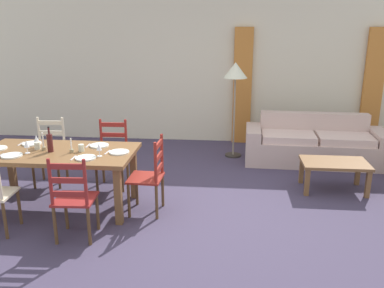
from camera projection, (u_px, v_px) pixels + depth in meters
ground_plane at (180, 211)px, 5.07m from camera, size 9.60×9.60×0.02m
wall_far at (201, 72)px, 7.83m from camera, size 9.60×0.16×2.70m
curtain_panel_left at (242, 87)px, 7.70m from camera, size 0.35×0.08×2.20m
curtain_panel_right at (373, 89)px, 7.48m from camera, size 0.35×0.08×2.20m
dining_table at (58, 158)px, 4.99m from camera, size 1.90×0.96×0.75m
dining_chair_near_right at (73, 199)px, 4.27m from camera, size 0.44×0.42×0.96m
dining_chair_far_left at (50, 152)px, 5.83m from camera, size 0.45×0.43×0.96m
dining_chair_far_right at (112, 154)px, 5.72m from camera, size 0.43×0.41×0.96m
dining_chair_head_east at (150, 176)px, 4.91m from camera, size 0.42×0.43×0.96m
dinner_plate_near_left at (12, 156)px, 4.77m from camera, size 0.24×0.24×0.02m
fork_near_left at (0, 156)px, 4.78m from camera, size 0.02×0.17×0.01m
dinner_plate_near_right at (86, 158)px, 4.69m from camera, size 0.24×0.24×0.02m
fork_near_right at (73, 158)px, 4.70m from camera, size 0.02×0.17×0.01m
dinner_plate_far_left at (32, 144)px, 5.24m from camera, size 0.24×0.24×0.02m
fork_far_left at (21, 144)px, 5.26m from camera, size 0.02×0.17×0.01m
dinner_plate_far_right at (99, 145)px, 5.16m from camera, size 0.24×0.24×0.02m
fork_far_right at (88, 146)px, 5.18m from camera, size 0.02×0.17×0.01m
dinner_plate_head_east at (119, 152)px, 4.89m from camera, size 0.24×0.24×0.02m
fork_head_east at (107, 152)px, 4.91m from camera, size 0.03×0.17×0.01m
wine_bottle at (50, 142)px, 4.91m from camera, size 0.07×0.07×0.32m
wine_glass_near_left at (27, 144)px, 4.85m from camera, size 0.06×0.06×0.16m
wine_glass_near_right at (99, 147)px, 4.74m from camera, size 0.06×0.06×0.16m
wine_glass_far_left at (36, 139)px, 5.09m from camera, size 0.06×0.06×0.16m
coffee_cup_primary at (81, 148)px, 4.94m from camera, size 0.07×0.07×0.09m
coffee_cup_secondary at (37, 146)px, 5.02m from camera, size 0.07×0.07×0.09m
candle_tall at (44, 145)px, 4.99m from camera, size 0.05×0.05×0.23m
candle_short at (72, 149)px, 4.90m from camera, size 0.05×0.05×0.18m
couch at (314, 145)px, 6.79m from camera, size 2.31×0.88×0.80m
coffee_table at (334, 166)px, 5.61m from camera, size 0.90×0.56×0.42m
standing_lamp at (235, 76)px, 6.77m from camera, size 0.40×0.40×1.64m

